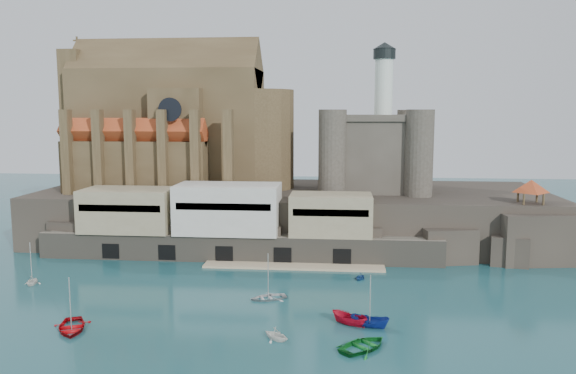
% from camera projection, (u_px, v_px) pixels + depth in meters
% --- Properties ---
extents(ground, '(300.00, 300.00, 0.00)m').
position_uv_depth(ground, '(268.00, 303.00, 75.50)').
color(ground, '#17454C').
rests_on(ground, ground).
extents(promontory, '(100.00, 36.00, 10.00)m').
position_uv_depth(promontory, '(292.00, 214.00, 113.71)').
color(promontory, black).
rests_on(promontory, ground).
extents(quay, '(70.00, 12.00, 13.05)m').
position_uv_depth(quay, '(227.00, 224.00, 98.39)').
color(quay, '#686153').
rests_on(quay, ground).
extents(church, '(47.00, 25.93, 30.51)m').
position_uv_depth(church, '(178.00, 129.00, 116.07)').
color(church, '#473821').
rests_on(church, promontory).
extents(castle_keep, '(21.20, 21.20, 29.30)m').
position_uv_depth(castle_keep, '(373.00, 148.00, 112.13)').
color(castle_keep, '#403B32').
rests_on(castle_keep, promontory).
extents(rock_outcrop, '(14.50, 10.50, 8.70)m').
position_uv_depth(rock_outcrop, '(528.00, 238.00, 96.62)').
color(rock_outcrop, black).
rests_on(rock_outcrop, ground).
extents(pavilion, '(6.40, 6.40, 5.40)m').
position_uv_depth(pavilion, '(531.00, 188.00, 95.62)').
color(pavilion, '#473821').
rests_on(pavilion, rock_outcrop).
extents(boat_0, '(4.70, 2.95, 6.35)m').
position_uv_depth(boat_0, '(72.00, 330.00, 66.23)').
color(boat_0, '#A3040A').
rests_on(boat_0, ground).
extents(boat_1, '(3.14, 3.40, 3.37)m').
position_uv_depth(boat_1, '(276.00, 339.00, 63.44)').
color(boat_1, white).
rests_on(boat_1, ground).
extents(boat_2, '(2.27, 2.24, 4.73)m').
position_uv_depth(boat_2, '(370.00, 327.00, 67.14)').
color(boat_2, navy).
rests_on(boat_2, ground).
extents(boat_3, '(4.11, 4.14, 6.33)m').
position_uv_depth(boat_3, '(364.00, 348.00, 61.08)').
color(boat_3, '#106B23').
rests_on(boat_3, ground).
extents(boat_4, '(3.00, 2.09, 3.22)m').
position_uv_depth(boat_4, '(32.00, 284.00, 83.75)').
color(boat_4, silver).
rests_on(boat_4, ground).
extents(boat_5, '(2.45, 2.43, 4.69)m').
position_uv_depth(boat_5, '(349.00, 325.00, 67.88)').
color(boat_5, '#BA0A21').
rests_on(boat_5, ground).
extents(boat_6, '(2.53, 3.78, 5.15)m').
position_uv_depth(boat_6, '(268.00, 299.00, 77.21)').
color(boat_6, silver).
rests_on(boat_6, ground).
extents(boat_7, '(2.60, 2.16, 2.59)m').
position_uv_depth(boat_7, '(360.00, 279.00, 86.35)').
color(boat_7, navy).
rests_on(boat_7, ground).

